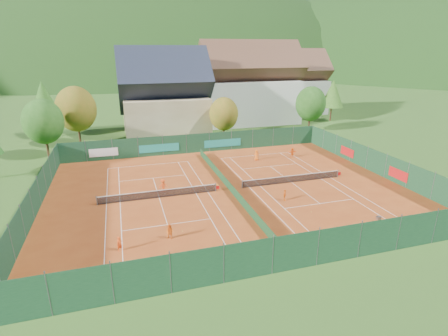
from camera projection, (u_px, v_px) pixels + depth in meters
ground at (229, 190)px, 40.26m from camera, size 600.00×600.00×0.00m
clay_pad at (229, 190)px, 40.25m from camera, size 40.00×32.00×0.01m
court_markings_left at (159, 198)px, 38.06m from camera, size 11.03×23.83×0.00m
court_markings_right at (292, 182)px, 42.44m from camera, size 11.03×23.83×0.00m
tennis_net_left at (160, 193)px, 37.94m from camera, size 13.30×0.10×1.02m
tennis_net_right at (293, 178)px, 42.32m from camera, size 13.30×0.10×1.02m
court_divider at (229, 186)px, 40.09m from camera, size 0.03×28.80×1.00m
fence_north at (195, 144)px, 54.13m from camera, size 40.00×0.10×3.00m
fence_south at (296, 252)px, 25.28m from camera, size 40.00×0.04×3.00m
fence_west at (35, 198)px, 34.30m from camera, size 0.04×32.00×3.00m
fence_east at (376, 162)px, 45.29m from camera, size 0.09×32.00×3.00m
chalet at (165, 99)px, 64.44m from camera, size 16.20×12.00×16.00m
hotel_block_a at (250, 88)px, 74.82m from camera, size 21.60×11.00×17.25m
hotel_block_b at (291, 86)px, 86.14m from camera, size 17.28×10.00×15.50m
tree_west_front at (43, 122)px, 50.59m from camera, size 5.72×5.72×8.69m
tree_west_mid at (76, 109)px, 56.90m from camera, size 6.44×6.44×9.78m
tree_west_back at (44, 100)px, 62.28m from camera, size 5.60×5.60×10.00m
tree_center at (224, 114)px, 60.28m from camera, size 5.01×5.01×7.60m
tree_east_front at (311, 104)px, 66.80m from camera, size 5.72×5.72×8.69m
tree_east_mid at (333, 94)px, 76.56m from camera, size 5.04×5.04×9.00m
tree_east_back at (283, 88)px, 81.39m from camera, size 7.15×7.15×10.86m
mountain_backdrop at (173, 123)px, 272.31m from camera, size 820.00×530.00×242.00m
ball_hopper at (379, 218)px, 32.34m from camera, size 0.34×0.34×0.80m
loose_ball_0 at (182, 231)px, 31.09m from camera, size 0.07×0.07×0.07m
loose_ball_1 at (311, 212)px, 34.76m from camera, size 0.07×0.07×0.07m
loose_ball_2 at (218, 185)px, 41.65m from camera, size 0.07×0.07×0.07m
loose_ball_3 at (194, 167)px, 47.81m from camera, size 0.07×0.07×0.07m
player_left_near at (120, 244)px, 27.92m from camera, size 0.55×0.48×1.28m
player_left_mid at (170, 232)px, 29.64m from camera, size 0.84×0.79×1.38m
player_left_far at (163, 186)px, 39.45m from camera, size 1.06×0.71×1.52m
player_right_near at (285, 195)px, 37.22m from camera, size 0.67×0.78×1.26m
player_right_far_a at (256, 155)px, 50.64m from camera, size 0.82×0.60×1.56m
player_right_far_b at (292, 153)px, 51.96m from camera, size 1.41×0.52×1.49m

